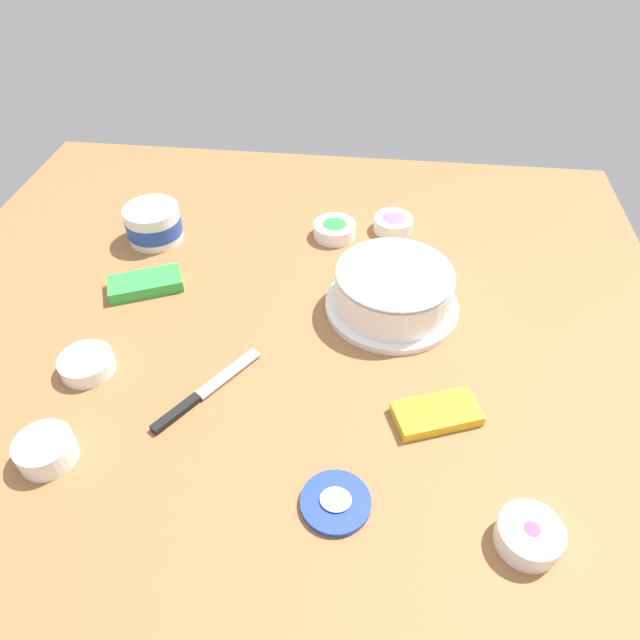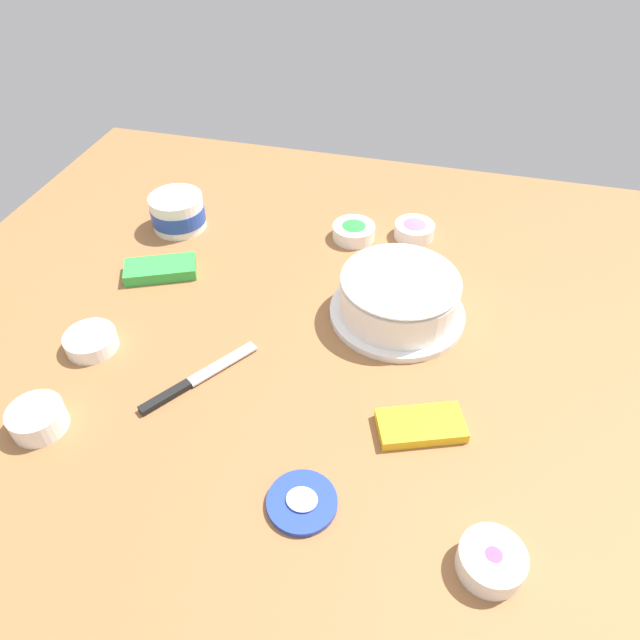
{
  "view_description": "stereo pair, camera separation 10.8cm",
  "coord_description": "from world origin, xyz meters",
  "px_view_note": "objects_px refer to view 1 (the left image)",
  "views": [
    {
      "loc": [
        0.16,
        -0.74,
        0.77
      ],
      "look_at": [
        0.07,
        0.05,
        0.04
      ],
      "focal_mm": 32.35,
      "sensor_mm": 36.0,
      "label": 1
    },
    {
      "loc": [
        0.27,
        -0.72,
        0.77
      ],
      "look_at": [
        0.07,
        0.05,
        0.04
      ],
      "focal_mm": 32.35,
      "sensor_mm": 36.0,
      "label": 2
    }
  ],
  "objects_px": {
    "sprinkle_bowl_pink": "(393,223)",
    "frosting_tub": "(153,223)",
    "sprinkle_bowl_orange": "(87,364)",
    "sprinkle_bowl_rainbow": "(529,535)",
    "sprinkle_bowl_green": "(335,229)",
    "spreading_knife": "(198,396)",
    "frosting_tub_lid": "(336,502)",
    "candy_box_upper": "(145,284)",
    "sprinkle_bowl_blue": "(45,450)",
    "frosted_cake": "(393,289)",
    "candy_box_lower": "(437,414)"
  },
  "relations": [
    {
      "from": "frosted_cake",
      "to": "sprinkle_bowl_blue",
      "type": "xyz_separation_m",
      "value": [
        -0.52,
        -0.42,
        -0.03
      ]
    },
    {
      "from": "frosted_cake",
      "to": "sprinkle_bowl_rainbow",
      "type": "height_order",
      "value": "frosted_cake"
    },
    {
      "from": "frosting_tub",
      "to": "candy_box_lower",
      "type": "relative_size",
      "value": 0.9
    },
    {
      "from": "frosting_tub_lid",
      "to": "sprinkle_bowl_orange",
      "type": "bearing_deg",
      "value": 155.56
    },
    {
      "from": "spreading_knife",
      "to": "frosting_tub_lid",
      "type": "bearing_deg",
      "value": -34.07
    },
    {
      "from": "frosted_cake",
      "to": "sprinkle_bowl_orange",
      "type": "height_order",
      "value": "frosted_cake"
    },
    {
      "from": "frosted_cake",
      "to": "frosting_tub",
      "type": "xyz_separation_m",
      "value": [
        -0.55,
        0.18,
        -0.01
      ]
    },
    {
      "from": "frosting_tub",
      "to": "sprinkle_bowl_green",
      "type": "height_order",
      "value": "frosting_tub"
    },
    {
      "from": "frosting_tub_lid",
      "to": "sprinkle_bowl_orange",
      "type": "distance_m",
      "value": 0.51
    },
    {
      "from": "sprinkle_bowl_blue",
      "to": "frosting_tub_lid",
      "type": "bearing_deg",
      "value": -3.45
    },
    {
      "from": "frosting_tub_lid",
      "to": "candy_box_upper",
      "type": "bearing_deg",
      "value": 134.63
    },
    {
      "from": "frosting_tub",
      "to": "sprinkle_bowl_blue",
      "type": "relative_size",
      "value": 1.4
    },
    {
      "from": "frosted_cake",
      "to": "candy_box_lower",
      "type": "distance_m",
      "value": 0.28
    },
    {
      "from": "sprinkle_bowl_rainbow",
      "to": "candy_box_upper",
      "type": "relative_size",
      "value": 0.61
    },
    {
      "from": "frosting_tub",
      "to": "sprinkle_bowl_rainbow",
      "type": "xyz_separation_m",
      "value": [
        0.75,
        -0.65,
        -0.02
      ]
    },
    {
      "from": "frosting_tub",
      "to": "sprinkle_bowl_pink",
      "type": "bearing_deg",
      "value": 10.15
    },
    {
      "from": "frosting_tub_lid",
      "to": "candy_box_upper",
      "type": "relative_size",
      "value": 0.7
    },
    {
      "from": "sprinkle_bowl_orange",
      "to": "candy_box_lower",
      "type": "bearing_deg",
      "value": -3.27
    },
    {
      "from": "frosting_tub",
      "to": "candy_box_lower",
      "type": "xyz_separation_m",
      "value": [
        0.63,
        -0.45,
        -0.03
      ]
    },
    {
      "from": "frosting_tub",
      "to": "sprinkle_bowl_blue",
      "type": "distance_m",
      "value": 0.6
    },
    {
      "from": "sprinkle_bowl_orange",
      "to": "sprinkle_bowl_pink",
      "type": "height_order",
      "value": "sprinkle_bowl_pink"
    },
    {
      "from": "sprinkle_bowl_green",
      "to": "sprinkle_bowl_orange",
      "type": "bearing_deg",
      "value": -130.26
    },
    {
      "from": "sprinkle_bowl_green",
      "to": "sprinkle_bowl_pink",
      "type": "relative_size",
      "value": 1.07
    },
    {
      "from": "frosted_cake",
      "to": "candy_box_upper",
      "type": "xyz_separation_m",
      "value": [
        -0.51,
        0.0,
        -0.04
      ]
    },
    {
      "from": "sprinkle_bowl_orange",
      "to": "sprinkle_bowl_rainbow",
      "type": "xyz_separation_m",
      "value": [
        0.74,
        -0.24,
        0.0
      ]
    },
    {
      "from": "frosting_tub",
      "to": "sprinkle_bowl_green",
      "type": "relative_size",
      "value": 1.29
    },
    {
      "from": "sprinkle_bowl_green",
      "to": "sprinkle_bowl_orange",
      "type": "height_order",
      "value": "sprinkle_bowl_green"
    },
    {
      "from": "sprinkle_bowl_green",
      "to": "frosting_tub_lid",
      "type": "bearing_deg",
      "value": -84.29
    },
    {
      "from": "frosted_cake",
      "to": "spreading_knife",
      "type": "relative_size",
      "value": 1.29
    },
    {
      "from": "candy_box_upper",
      "to": "sprinkle_bowl_rainbow",
      "type": "bearing_deg",
      "value": -57.75
    },
    {
      "from": "frosted_cake",
      "to": "sprinkle_bowl_pink",
      "type": "xyz_separation_m",
      "value": [
        -0.0,
        0.28,
        -0.03
      ]
    },
    {
      "from": "sprinkle_bowl_green",
      "to": "candy_box_upper",
      "type": "distance_m",
      "value": 0.44
    },
    {
      "from": "frosting_tub",
      "to": "sprinkle_bowl_pink",
      "type": "height_order",
      "value": "frosting_tub"
    },
    {
      "from": "candy_box_upper",
      "to": "candy_box_lower",
      "type": "bearing_deg",
      "value": -48.53
    },
    {
      "from": "sprinkle_bowl_pink",
      "to": "candy_box_upper",
      "type": "distance_m",
      "value": 0.58
    },
    {
      "from": "sprinkle_bowl_pink",
      "to": "frosting_tub",
      "type": "bearing_deg",
      "value": -169.85
    },
    {
      "from": "sprinkle_bowl_orange",
      "to": "sprinkle_bowl_rainbow",
      "type": "height_order",
      "value": "sprinkle_bowl_rainbow"
    },
    {
      "from": "frosting_tub_lid",
      "to": "spreading_knife",
      "type": "height_order",
      "value": "frosting_tub_lid"
    },
    {
      "from": "spreading_knife",
      "to": "sprinkle_bowl_pink",
      "type": "relative_size",
      "value": 2.26
    },
    {
      "from": "spreading_knife",
      "to": "sprinkle_bowl_orange",
      "type": "bearing_deg",
      "value": 169.05
    },
    {
      "from": "sprinkle_bowl_pink",
      "to": "frosting_tub_lid",
      "type": "bearing_deg",
      "value": -95.25
    },
    {
      "from": "spreading_knife",
      "to": "sprinkle_bowl_orange",
      "type": "distance_m",
      "value": 0.22
    },
    {
      "from": "frosting_tub",
      "to": "spreading_knife",
      "type": "relative_size",
      "value": 0.61
    },
    {
      "from": "frosting_tub_lid",
      "to": "candy_box_upper",
      "type": "xyz_separation_m",
      "value": [
        -0.44,
        0.45,
        0.01
      ]
    },
    {
      "from": "frosted_cake",
      "to": "candy_box_lower",
      "type": "height_order",
      "value": "frosted_cake"
    },
    {
      "from": "sprinkle_bowl_orange",
      "to": "sprinkle_bowl_rainbow",
      "type": "distance_m",
      "value": 0.77
    },
    {
      "from": "sprinkle_bowl_rainbow",
      "to": "sprinkle_bowl_blue",
      "type": "xyz_separation_m",
      "value": [
        -0.72,
        0.05,
        0.0
      ]
    },
    {
      "from": "frosting_tub",
      "to": "spreading_knife",
      "type": "height_order",
      "value": "frosting_tub"
    },
    {
      "from": "sprinkle_bowl_orange",
      "to": "sprinkle_bowl_blue",
      "type": "distance_m",
      "value": 0.19
    },
    {
      "from": "spreading_knife",
      "to": "sprinkle_bowl_blue",
      "type": "relative_size",
      "value": 2.3
    }
  ]
}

